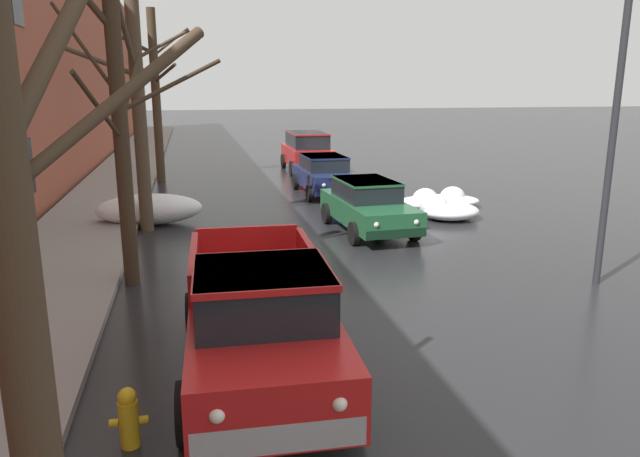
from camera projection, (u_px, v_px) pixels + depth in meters
left_sidewalk_slab at (98, 211)px, 18.71m from camera, size 2.86×80.00×0.14m
brick_townhouse_facade at (13, 48)px, 17.15m from camera, size 0.63×80.00×10.00m
snow_bank_along_left_kerb at (447, 210)px, 17.78m from camera, size 1.79×1.48×0.75m
snow_bank_near_corner_right at (438, 201)px, 19.29m from camera, size 2.90×1.46×0.70m
snow_bank_along_right_kerb at (147, 210)px, 17.05m from camera, size 3.00×1.36×0.89m
bare_tree_at_the_corner at (13, 229)px, 4.24m from camera, size 2.34×3.49×5.47m
bare_tree_second_along_sidewalk at (119, 114)px, 11.22m from camera, size 3.28×3.20×6.48m
bare_tree_mid_block at (138, 79)px, 15.35m from camera, size 3.56×2.03×7.68m
bare_tree_far_down_block at (155, 92)px, 24.19m from camera, size 2.90×2.83×6.96m
pickup_truck_red_approaching_near_lane at (260, 318)px, 7.95m from camera, size 2.23×5.00×1.76m
sedan_green_parked_kerbside_close at (367, 204)px, 16.19m from camera, size 1.99×4.16×1.42m
sedan_darkblue_parked_kerbside_mid at (324, 174)px, 21.81m from camera, size 1.96×4.18×1.42m
suv_red_parked_far_down_block at (307, 150)px, 27.55m from camera, size 2.08×4.30×1.82m
fire_hydrant at (129, 417)px, 6.53m from camera, size 0.42×0.22×0.71m
street_lamp_post at (614, 124)px, 11.28m from camera, size 0.44×0.24×5.74m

